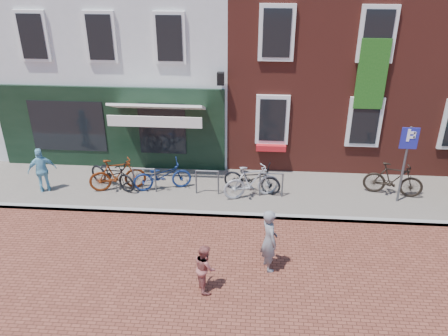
# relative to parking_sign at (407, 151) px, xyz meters

# --- Properties ---
(ground) EXTENTS (80.00, 80.00, 0.00)m
(ground) POSITION_rel_parking_sign_xyz_m (-4.40, -1.19, -1.78)
(ground) COLOR brown
(sidewalk) EXTENTS (24.00, 3.00, 0.10)m
(sidewalk) POSITION_rel_parking_sign_xyz_m (-3.40, 0.31, -1.73)
(sidewalk) COLOR slate
(sidewalk) RESTS_ON ground
(building_stucco) EXTENTS (8.00, 8.00, 9.00)m
(building_stucco) POSITION_rel_parking_sign_xyz_m (-9.40, 5.81, 2.72)
(building_stucco) COLOR silver
(building_stucco) RESTS_ON ground
(building_brick_mid) EXTENTS (6.00, 8.00, 10.00)m
(building_brick_mid) POSITION_rel_parking_sign_xyz_m (-2.40, 5.81, 3.22)
(building_brick_mid) COLOR maroon
(building_brick_mid) RESTS_ON ground
(parking_sign) EXTENTS (0.50, 0.07, 2.45)m
(parking_sign) POSITION_rel_parking_sign_xyz_m (0.00, 0.00, 0.00)
(parking_sign) COLOR #4C4C4F
(parking_sign) RESTS_ON sidewalk
(woman) EXTENTS (0.57, 0.70, 1.65)m
(woman) POSITION_rel_parking_sign_xyz_m (-4.01, -3.40, -0.95)
(woman) COLOR gray
(woman) RESTS_ON ground
(boy) EXTENTS (0.63, 0.70, 1.19)m
(boy) POSITION_rel_parking_sign_xyz_m (-5.47, -4.26, -1.18)
(boy) COLOR #9F524C
(boy) RESTS_ON ground
(cafe_person) EXTENTS (0.93, 0.72, 1.47)m
(cafe_person) POSITION_rel_parking_sign_xyz_m (-11.10, -0.19, -0.94)
(cafe_person) COLOR #75BDD6
(cafe_person) RESTS_ON sidewalk
(bicycle_0) EXTENTS (1.94, 1.42, 0.97)m
(bicycle_0) POSITION_rel_parking_sign_xyz_m (-9.01, 0.22, -1.19)
(bicycle_0) COLOR black
(bicycle_0) RESTS_ON sidewalk
(bicycle_1) EXTENTS (1.87, 1.01, 1.08)m
(bicycle_1) POSITION_rel_parking_sign_xyz_m (-8.78, 0.07, -1.14)
(bicycle_1) COLOR #60240B
(bicycle_1) RESTS_ON sidewalk
(bicycle_2) EXTENTS (1.96, 1.15, 0.97)m
(bicycle_2) POSITION_rel_parking_sign_xyz_m (-7.37, 0.22, -1.19)
(bicycle_2) COLOR navy
(bicycle_2) RESTS_ON sidewalk
(bicycle_3) EXTENTS (1.86, 1.09, 1.08)m
(bicycle_3) POSITION_rel_parking_sign_xyz_m (-4.51, -0.09, -1.14)
(bicycle_3) COLOR #A09FA2
(bicycle_3) RESTS_ON sidewalk
(bicycle_4) EXTENTS (1.95, 1.06, 0.97)m
(bicycle_4) POSITION_rel_parking_sign_xyz_m (-4.50, 0.26, -1.19)
(bicycle_4) COLOR black
(bicycle_4) RESTS_ON sidewalk
(bicycle_5) EXTENTS (1.86, 0.89, 1.08)m
(bicycle_5) POSITION_rel_parking_sign_xyz_m (-0.10, 0.40, -1.14)
(bicycle_5) COLOR black
(bicycle_5) RESTS_ON sidewalk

